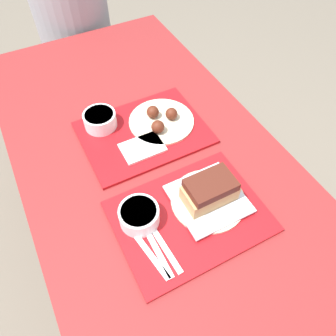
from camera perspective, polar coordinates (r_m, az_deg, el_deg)
ground_plane at (r=1.73m, az=-0.98°, el=-15.59°), size 12.00×12.00×0.00m
picnic_table at (r=1.15m, az=-1.42°, el=-3.00°), size 0.86×1.85×0.75m
picnic_bench_far at (r=2.15m, az=-15.61°, el=15.16°), size 0.81×0.28×0.44m
tray_near at (r=0.98m, az=4.03°, el=-8.28°), size 0.44×0.33×0.01m
tray_far at (r=1.18m, az=-4.22°, el=6.18°), size 0.44×0.33×0.01m
bowl_coleslaw_near at (r=0.94m, az=-5.06°, el=-8.15°), size 0.12×0.12×0.06m
brisket_sandwich_plate at (r=0.97m, az=7.17°, el=-4.54°), size 0.23×0.23×0.10m
plastic_fork_near at (r=0.92m, az=-1.87°, el=-14.21°), size 0.02×0.17×0.00m
plastic_knife_near at (r=0.92m, az=-0.61°, el=-13.63°), size 0.03×0.17×0.00m
plastic_spoon_near at (r=0.91m, az=-3.15°, el=-14.78°), size 0.04×0.17×0.00m
condiment_packet at (r=1.00m, az=2.32°, el=-4.61°), size 0.04×0.03×0.01m
bowl_coleslaw_far at (r=1.20m, az=-11.77°, el=8.31°), size 0.12×0.12×0.06m
wings_plate_far at (r=1.20m, az=-1.23°, el=8.39°), size 0.24×0.24×0.05m
napkin_far at (r=1.12m, az=-4.48°, el=3.58°), size 0.14×0.10×0.01m
person_seated_across at (r=1.97m, az=-16.36°, el=24.10°), size 0.39×0.39×0.72m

